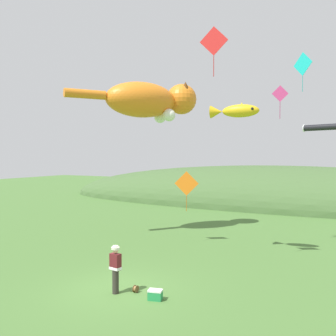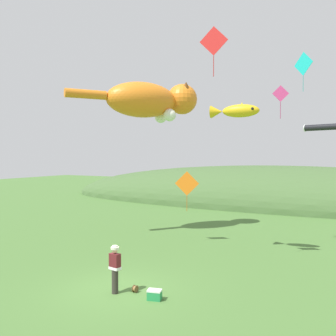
# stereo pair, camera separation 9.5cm
# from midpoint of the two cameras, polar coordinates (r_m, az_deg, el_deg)

# --- Properties ---
(ground_plane) EXTENTS (120.00, 120.00, 0.00)m
(ground_plane) POSITION_cam_midpoint_polar(r_m,az_deg,el_deg) (14.96, -7.48, -17.95)
(ground_plane) COLOR #477033
(distant_hill_ridge) EXTENTS (51.77, 14.91, 8.01)m
(distant_hill_ridge) POSITION_cam_midpoint_polar(r_m,az_deg,el_deg) (40.71, 16.52, -5.28)
(distant_hill_ridge) COLOR #426033
(distant_hill_ridge) RESTS_ON ground
(festival_attendant) EXTENTS (0.46, 0.32, 1.77)m
(festival_attendant) POSITION_cam_midpoint_polar(r_m,az_deg,el_deg) (14.35, -7.90, -14.82)
(festival_attendant) COLOR #332D28
(festival_attendant) RESTS_ON ground
(kite_spool) EXTENTS (0.13, 0.27, 0.27)m
(kite_spool) POSITION_cam_midpoint_polar(r_m,az_deg,el_deg) (14.62, -4.84, -17.87)
(kite_spool) COLOR olive
(kite_spool) RESTS_ON ground
(picnic_cooler) EXTENTS (0.55, 0.44, 0.36)m
(picnic_cooler) POSITION_cam_midpoint_polar(r_m,az_deg,el_deg) (13.89, -1.86, -18.74)
(picnic_cooler) COLOR #268C4C
(picnic_cooler) RESTS_ON ground
(kite_giant_cat) EXTENTS (5.77, 7.46, 2.66)m
(kite_giant_cat) POSITION_cam_midpoint_polar(r_m,az_deg,el_deg) (24.59, -2.52, 10.22)
(kite_giant_cat) COLOR orange
(kite_fish_windsock) EXTENTS (2.45, 0.98, 0.73)m
(kite_fish_windsock) POSITION_cam_midpoint_polar(r_m,az_deg,el_deg) (18.71, 10.36, 8.55)
(kite_fish_windsock) COLOR gold
(kite_tube_streamer) EXTENTS (2.94, 1.23, 0.44)m
(kite_tube_streamer) POSITION_cam_midpoint_polar(r_m,az_deg,el_deg) (23.43, 23.43, 5.77)
(kite_tube_streamer) COLOR black
(kite_diamond_teal) EXTENTS (1.13, 0.75, 2.24)m
(kite_diamond_teal) POSITION_cam_midpoint_polar(r_m,az_deg,el_deg) (23.27, 20.05, 14.65)
(kite_diamond_teal) COLOR #19BFBF
(kite_diamond_orange) EXTENTS (1.36, 0.41, 2.31)m
(kite_diamond_orange) POSITION_cam_midpoint_polar(r_m,az_deg,el_deg) (21.54, 3.02, -2.41)
(kite_diamond_orange) COLOR orange
(kite_diamond_pink) EXTENTS (0.81, 0.38, 1.78)m
(kite_diamond_pink) POSITION_cam_midpoint_polar(r_m,az_deg,el_deg) (21.27, 16.91, 10.73)
(kite_diamond_pink) COLOR #E53F8C
(kite_diamond_red) EXTENTS (1.24, 0.22, 2.16)m
(kite_diamond_red) POSITION_cam_midpoint_polar(r_m,az_deg,el_deg) (17.19, 7.14, 18.61)
(kite_diamond_red) COLOR red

